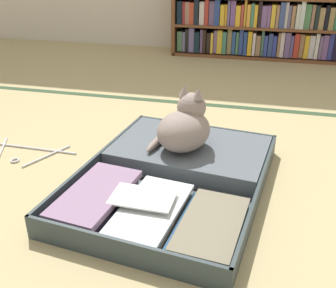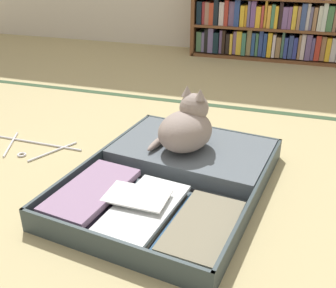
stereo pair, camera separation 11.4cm
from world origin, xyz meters
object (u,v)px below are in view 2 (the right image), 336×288
object	(u,v)px
bookshelf	(283,14)
open_suitcase	(174,173)
clothes_hanger	(33,147)
black_cat	(187,128)

from	to	relation	value
bookshelf	open_suitcase	xyz separation A→B (m)	(-0.25, -2.14, -0.32)
bookshelf	clothes_hanger	xyz separation A→B (m)	(-0.98, -2.06, -0.35)
clothes_hanger	bookshelf	bearing A→B (deg)	64.57
bookshelf	clothes_hanger	size ratio (longest dim) A/B	3.17
bookshelf	black_cat	xyz separation A→B (m)	(-0.24, -2.00, -0.17)
bookshelf	black_cat	distance (m)	2.03
black_cat	clothes_hanger	distance (m)	0.76
black_cat	open_suitcase	bearing A→B (deg)	-95.42
bookshelf	clothes_hanger	bearing A→B (deg)	-115.43
open_suitcase	clothes_hanger	xyz separation A→B (m)	(-0.73, 0.08, -0.03)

